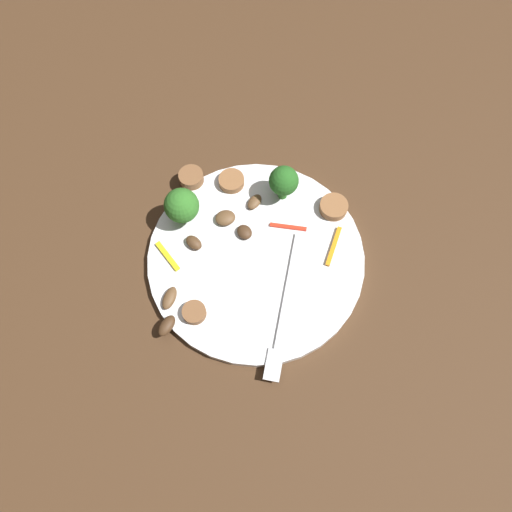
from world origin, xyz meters
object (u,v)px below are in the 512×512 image
(pepper_strip_2, at_px, (168,256))
(sausage_slice_2, at_px, (231,181))
(sausage_slice_0, at_px, (191,177))
(mushroom_2, at_px, (167,326))
(fork, at_px, (283,315))
(mushroom_0, at_px, (254,202))
(broccoli_floret_1, at_px, (182,206))
(mushroom_5, at_px, (194,244))
(plate, at_px, (256,258))
(pepper_strip_0, at_px, (334,246))
(broccoli_floret_0, at_px, (284,181))
(mushroom_4, at_px, (169,298))
(mushroom_3, at_px, (225,218))
(sausage_slice_3, at_px, (194,312))
(sausage_slice_1, at_px, (334,207))
(mushroom_1, at_px, (244,232))
(pepper_strip_1, at_px, (288,227))

(pepper_strip_2, bearing_deg, sausage_slice_2, 155.24)
(sausage_slice_0, distance_m, sausage_slice_2, 0.05)
(sausage_slice_2, height_order, mushroom_2, same)
(fork, distance_m, mushroom_2, 0.13)
(fork, distance_m, mushroom_0, 0.15)
(broccoli_floret_1, distance_m, mushroom_5, 0.05)
(plate, height_order, pepper_strip_0, pepper_strip_0)
(plate, height_order, broccoli_floret_0, broccoli_floret_0)
(mushroom_4, bearing_deg, mushroom_2, 10.21)
(broccoli_floret_1, xyz_separation_m, pepper_strip_0, (0.00, 0.19, -0.03))
(mushroom_2, xyz_separation_m, mushroom_5, (-0.10, 0.00, 0.00))
(mushroom_4, bearing_deg, plate, 130.00)
(mushroom_0, xyz_separation_m, mushroom_4, (0.14, -0.07, 0.00))
(mushroom_3, bearing_deg, sausage_slice_3, -3.64)
(mushroom_2, height_order, mushroom_3, same)
(fork, bearing_deg, broccoli_floret_1, -125.01)
(broccoli_floret_0, distance_m, sausage_slice_3, 0.19)
(fork, height_order, mushroom_5, mushroom_5)
(sausage_slice_1, distance_m, mushroom_1, 0.12)
(mushroom_4, distance_m, mushroom_5, 0.07)
(broccoli_floret_1, relative_size, pepper_strip_0, 1.03)
(sausage_slice_2, xyz_separation_m, mushroom_5, (0.09, -0.03, 0.00))
(mushroom_2, distance_m, pepper_strip_0, 0.22)
(fork, distance_m, sausage_slice_1, 0.15)
(broccoli_floret_0, bearing_deg, sausage_slice_0, -89.83)
(sausage_slice_3, relative_size, pepper_strip_2, 0.61)
(broccoli_floret_1, relative_size, pepper_strip_2, 1.23)
(plate, distance_m, mushroom_2, 0.13)
(broccoli_floret_0, distance_m, sausage_slice_1, 0.07)
(mushroom_4, bearing_deg, mushroom_3, 160.48)
(mushroom_1, bearing_deg, mushroom_2, -25.10)
(broccoli_floret_0, height_order, mushroom_4, broccoli_floret_0)
(plate, height_order, mushroom_4, mushroom_4)
(sausage_slice_2, height_order, pepper_strip_1, sausage_slice_2)
(mushroom_4, bearing_deg, mushroom_1, 145.81)
(broccoli_floret_1, xyz_separation_m, sausage_slice_2, (-0.06, 0.05, -0.03))
(sausage_slice_1, distance_m, sausage_slice_3, 0.22)
(mushroom_3, bearing_deg, sausage_slice_2, -175.87)
(sausage_slice_3, bearing_deg, pepper_strip_1, 146.37)
(pepper_strip_0, bearing_deg, broccoli_floret_1, -90.68)
(pepper_strip_1, bearing_deg, sausage_slice_1, 125.48)
(mushroom_5, bearing_deg, mushroom_4, -8.36)
(plate, bearing_deg, broccoli_floret_0, 169.47)
(sausage_slice_1, xyz_separation_m, mushroom_1, (0.06, -0.10, -0.00))
(mushroom_4, height_order, pepper_strip_2, mushroom_4)
(sausage_slice_0, xyz_separation_m, pepper_strip_2, (0.11, -0.00, -0.00))
(broccoli_floret_1, xyz_separation_m, mushroom_1, (0.01, 0.08, -0.03))
(sausage_slice_0, xyz_separation_m, mushroom_2, (0.19, 0.02, -0.00))
(sausage_slice_2, bearing_deg, mushroom_1, 24.76)
(broccoli_floret_1, bearing_deg, mushroom_4, 4.94)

